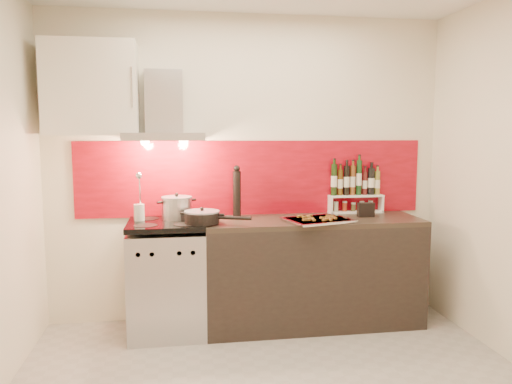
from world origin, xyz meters
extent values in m
cube|color=silver|center=(0.00, 1.40, 1.30)|extent=(3.40, 0.02, 2.60)
cube|color=maroon|center=(0.05, 1.39, 1.22)|extent=(3.00, 0.02, 0.64)
cube|color=#B7B7BA|center=(-0.70, 1.10, 0.42)|extent=(0.60, 0.60, 0.84)
cube|color=black|center=(-0.70, 0.81, 0.33)|extent=(0.50, 0.02, 0.40)
cube|color=#B7B7BA|center=(-0.70, 0.81, 0.72)|extent=(0.56, 0.02, 0.12)
cube|color=#FF190C|center=(-0.70, 0.81, 0.72)|extent=(0.10, 0.01, 0.04)
cube|color=black|center=(-0.70, 1.10, 0.89)|extent=(0.60, 0.60, 0.04)
cube|color=black|center=(0.50, 1.10, 0.43)|extent=(1.80, 0.60, 0.86)
cube|color=#2C201B|center=(0.50, 1.10, 0.88)|extent=(1.80, 0.60, 0.04)
cube|color=#B7B7BA|center=(-0.70, 1.15, 1.58)|extent=(0.62, 0.50, 0.06)
cube|color=#B7B7BA|center=(-0.70, 1.30, 1.86)|extent=(0.30, 0.18, 0.50)
sphere|color=#FFD18C|center=(-0.85, 1.15, 1.54)|extent=(0.07, 0.07, 0.07)
sphere|color=#FFD18C|center=(-0.55, 1.15, 1.54)|extent=(0.07, 0.07, 0.07)
cube|color=silver|center=(-1.25, 1.22, 1.95)|extent=(0.70, 0.35, 0.72)
cylinder|color=#B7B7BA|center=(-0.61, 1.21, 1.00)|extent=(0.25, 0.25, 0.17)
cylinder|color=#99999E|center=(-0.61, 1.21, 1.09)|extent=(0.25, 0.25, 0.01)
sphere|color=black|center=(-0.61, 1.21, 1.11)|extent=(0.03, 0.03, 0.03)
cylinder|color=black|center=(-0.42, 0.98, 0.95)|extent=(0.27, 0.27, 0.08)
cylinder|color=#99999E|center=(-0.42, 0.98, 1.00)|extent=(0.27, 0.27, 0.01)
sphere|color=black|center=(-0.42, 0.98, 1.02)|extent=(0.03, 0.03, 0.03)
cylinder|color=black|center=(-0.17, 0.89, 0.96)|extent=(0.25, 0.12, 0.03)
cylinder|color=silver|center=(-0.91, 1.17, 0.97)|extent=(0.08, 0.08, 0.14)
cylinder|color=silver|center=(-0.90, 1.17, 1.15)|extent=(0.01, 0.07, 0.26)
sphere|color=silver|center=(-0.90, 1.12, 1.28)|extent=(0.06, 0.06, 0.06)
cylinder|color=black|center=(-0.11, 1.27, 1.09)|extent=(0.07, 0.07, 0.39)
sphere|color=black|center=(-0.11, 1.27, 1.31)|extent=(0.05, 0.05, 0.05)
cube|color=white|center=(0.96, 1.34, 0.91)|extent=(0.49, 0.13, 0.01)
cube|color=white|center=(0.72, 1.34, 0.98)|extent=(0.01, 0.13, 0.14)
cube|color=white|center=(1.19, 1.34, 0.98)|extent=(0.02, 0.13, 0.14)
cube|color=white|center=(0.96, 1.34, 1.05)|extent=(0.49, 0.13, 0.02)
cylinder|color=black|center=(0.76, 1.34, 1.20)|extent=(0.05, 0.05, 0.28)
cylinder|color=#4C310D|center=(0.81, 1.34, 1.17)|extent=(0.05, 0.05, 0.23)
cylinder|color=black|center=(0.87, 1.34, 1.19)|extent=(0.05, 0.05, 0.26)
cylinder|color=brown|center=(0.93, 1.34, 1.19)|extent=(0.05, 0.05, 0.26)
cylinder|color=#143715|center=(0.98, 1.34, 1.21)|extent=(0.05, 0.05, 0.31)
cylinder|color=#4B1414|center=(1.04, 1.34, 1.16)|extent=(0.04, 0.04, 0.20)
cylinder|color=black|center=(1.10, 1.34, 1.18)|extent=(0.06, 0.06, 0.24)
cylinder|color=olive|center=(1.16, 1.34, 1.16)|extent=(0.05, 0.05, 0.21)
cylinder|color=beige|center=(0.78, 1.34, 0.95)|extent=(0.04, 0.04, 0.07)
cylinder|color=#A62F1B|center=(0.86, 1.34, 0.95)|extent=(0.04, 0.04, 0.08)
cylinder|color=brown|center=(0.94, 1.34, 0.95)|extent=(0.04, 0.04, 0.06)
cylinder|color=silver|center=(1.02, 1.34, 0.95)|extent=(0.04, 0.04, 0.07)
cylinder|color=#A0471A|center=(1.10, 1.34, 0.95)|extent=(0.04, 0.04, 0.07)
cube|color=black|center=(0.97, 1.11, 0.96)|extent=(0.14, 0.06, 0.12)
cube|color=silver|center=(0.50, 0.96, 0.91)|extent=(0.56, 0.48, 0.01)
cube|color=silver|center=(0.50, 0.96, 0.92)|extent=(0.59, 0.51, 0.01)
cube|color=red|center=(0.50, 0.96, 0.92)|extent=(0.51, 0.43, 0.01)
cube|color=brown|center=(0.58, 0.88, 0.93)|extent=(0.02, 0.07, 0.02)
cube|color=brown|center=(0.42, 1.03, 0.93)|extent=(0.07, 0.03, 0.02)
cube|color=brown|center=(0.54, 0.94, 0.93)|extent=(0.05, 0.06, 0.02)
cube|color=brown|center=(0.38, 1.06, 0.93)|extent=(0.06, 0.05, 0.02)
cube|color=brown|center=(0.59, 0.97, 0.93)|extent=(0.06, 0.05, 0.02)
cube|color=brown|center=(0.64, 0.94, 0.93)|extent=(0.02, 0.07, 0.02)
cube|color=brown|center=(0.44, 0.93, 0.93)|extent=(0.06, 0.05, 0.02)
cube|color=brown|center=(0.46, 1.06, 0.93)|extent=(0.06, 0.05, 0.02)
cube|color=brown|center=(0.63, 0.95, 0.93)|extent=(0.06, 0.06, 0.02)
cube|color=brown|center=(0.44, 0.89, 0.93)|extent=(0.03, 0.07, 0.02)
cube|color=brown|center=(0.39, 0.89, 0.93)|extent=(0.07, 0.03, 0.02)
cube|color=brown|center=(0.42, 1.02, 0.93)|extent=(0.07, 0.04, 0.02)
cube|color=brown|center=(0.54, 0.87, 0.93)|extent=(0.06, 0.05, 0.02)
cube|color=brown|center=(0.56, 0.93, 0.93)|extent=(0.07, 0.04, 0.02)
cube|color=brown|center=(0.41, 1.02, 0.93)|extent=(0.04, 0.07, 0.02)
cube|color=brown|center=(0.63, 1.03, 0.93)|extent=(0.07, 0.04, 0.02)
camera|label=1|loc=(-0.60, -2.86, 1.62)|focal=35.00mm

